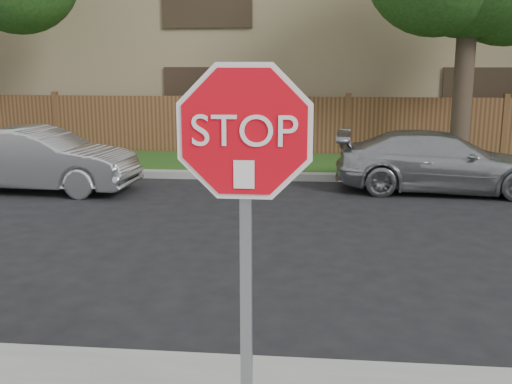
# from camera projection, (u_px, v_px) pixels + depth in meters

# --- Properties ---
(ground) EXTENTS (90.00, 90.00, 0.00)m
(ground) POSITION_uv_depth(u_px,v_px,m) (411.00, 374.00, 4.91)
(ground) COLOR black
(ground) RESTS_ON ground
(far_curb) EXTENTS (70.00, 0.30, 0.15)m
(far_curb) POSITION_uv_depth(u_px,v_px,m) (354.00, 178.00, 12.81)
(far_curb) COLOR gray
(far_curb) RESTS_ON ground
(grass_strip) EXTENTS (70.00, 3.00, 0.12)m
(grass_strip) POSITION_uv_depth(u_px,v_px,m) (350.00, 165.00, 14.42)
(grass_strip) COLOR #1E4714
(grass_strip) RESTS_ON ground
(fence) EXTENTS (70.00, 0.12, 1.60)m
(fence) POSITION_uv_depth(u_px,v_px,m) (347.00, 128.00, 15.82)
(fence) COLOR #52301D
(fence) RESTS_ON ground
(apartment_building) EXTENTS (35.20, 9.20, 7.20)m
(apartment_building) POSITION_uv_depth(u_px,v_px,m) (342.00, 31.00, 20.68)
(apartment_building) COLOR #9D8761
(apartment_building) RESTS_ON ground
(stop_sign) EXTENTS (1.01, 0.13, 2.55)m
(stop_sign) POSITION_uv_depth(u_px,v_px,m) (245.00, 191.00, 3.19)
(stop_sign) COLOR gray
(stop_sign) RESTS_ON sidewalk_near
(sedan_left) EXTENTS (3.88, 1.53, 1.26)m
(sedan_left) POSITION_uv_depth(u_px,v_px,m) (39.00, 159.00, 11.73)
(sedan_left) COLOR #A9AAAD
(sedan_left) RESTS_ON ground
(sedan_right) EXTENTS (4.16, 1.89, 1.18)m
(sedan_right) POSITION_uv_depth(u_px,v_px,m) (441.00, 162.00, 11.70)
(sedan_right) COLOR #9EA1A5
(sedan_right) RESTS_ON ground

